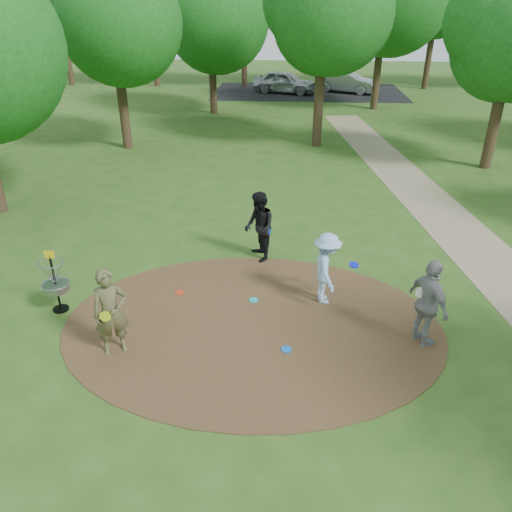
{
  "coord_description": "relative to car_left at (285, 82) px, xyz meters",
  "views": [
    {
      "loc": [
        0.69,
        -9.08,
        6.52
      ],
      "look_at": [
        0.0,
        1.2,
        1.1
      ],
      "focal_mm": 35.0,
      "sensor_mm": 36.0,
      "label": 1
    }
  ],
  "objects": [
    {
      "name": "ground",
      "position": [
        -0.21,
        -29.43,
        -0.78
      ],
      "size": [
        100.0,
        100.0,
        0.0
      ],
      "primitive_type": "plane",
      "color": "#2D5119",
      "rests_on": "ground"
    },
    {
      "name": "dirt_clearing",
      "position": [
        -0.21,
        -29.43,
        -0.77
      ],
      "size": [
        8.4,
        8.4,
        0.02
      ],
      "primitive_type": "cylinder",
      "color": "#47301C",
      "rests_on": "ground"
    },
    {
      "name": "parking_lot",
      "position": [
        1.79,
        0.57,
        -0.78
      ],
      "size": [
        14.0,
        8.0,
        0.01
      ],
      "primitive_type": "cube",
      "color": "black",
      "rests_on": "ground"
    },
    {
      "name": "player_observer_with_disc",
      "position": [
        -2.93,
        -30.52,
        0.16
      ],
      "size": [
        0.82,
        0.72,
        1.89
      ],
      "color": "brown",
      "rests_on": "ground"
    },
    {
      "name": "player_throwing_with_disc",
      "position": [
        1.44,
        -28.33,
        0.1
      ],
      "size": [
        1.16,
        1.21,
        1.76
      ],
      "color": "#9CC5E9",
      "rests_on": "ground"
    },
    {
      "name": "player_walking_with_disc",
      "position": [
        -0.25,
        -26.3,
        0.18
      ],
      "size": [
        1.01,
        1.13,
        1.93
      ],
      "color": "black",
      "rests_on": "ground"
    },
    {
      "name": "player_waiting_with_disc",
      "position": [
        3.4,
        -29.82,
        0.19
      ],
      "size": [
        0.9,
        1.23,
        1.94
      ],
      "color": "gray",
      "rests_on": "ground"
    },
    {
      "name": "disc_ground_cyan",
      "position": [
        -0.25,
        -28.45,
        -0.75
      ],
      "size": [
        0.22,
        0.22,
        0.02
      ],
      "primitive_type": "cylinder",
      "color": "#17ACBE",
      "rests_on": "dirt_clearing"
    },
    {
      "name": "disc_ground_blue",
      "position": [
        0.56,
        -30.28,
        -0.75
      ],
      "size": [
        0.22,
        0.22,
        0.02
      ],
      "primitive_type": "cylinder",
      "color": "blue",
      "rests_on": "dirt_clearing"
    },
    {
      "name": "disc_ground_red",
      "position": [
        -2.09,
        -28.24,
        -0.75
      ],
      "size": [
        0.22,
        0.22,
        0.02
      ],
      "primitive_type": "cylinder",
      "color": "red",
      "rests_on": "dirt_clearing"
    },
    {
      "name": "car_left",
      "position": [
        0.0,
        0.0,
        0.0
      ],
      "size": [
        4.93,
        3.11,
        1.56
      ],
      "primitive_type": "imported",
      "rotation": [
        0.0,
        0.0,
        1.27
      ],
      "color": "#ADB0B5",
      "rests_on": "ground"
    },
    {
      "name": "car_right",
      "position": [
        4.58,
        0.46,
        -0.04
      ],
      "size": [
        4.79,
        3.2,
        1.49
      ],
      "primitive_type": "imported",
      "rotation": [
        0.0,
        0.0,
        1.18
      ],
      "color": "#A3A6AA",
      "rests_on": "ground"
    },
    {
      "name": "disc_golf_basket",
      "position": [
        -4.71,
        -29.13,
        0.09
      ],
      "size": [
        0.63,
        0.63,
        1.54
      ],
      "color": "black",
      "rests_on": "ground"
    },
    {
      "name": "tree_ring",
      "position": [
        2.18,
        -18.22,
        4.47
      ],
      "size": [
        37.54,
        45.49,
        9.52
      ],
      "color": "#332316",
      "rests_on": "ground"
    }
  ]
}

